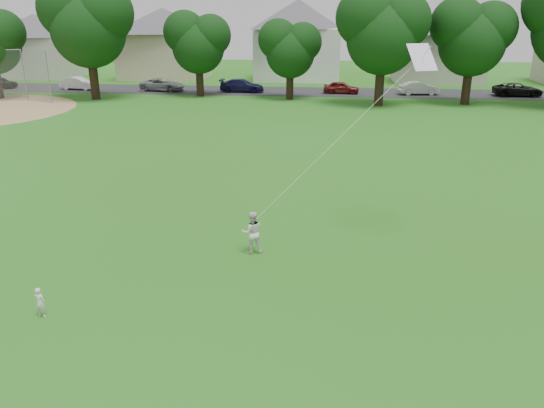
# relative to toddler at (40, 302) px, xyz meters

# --- Properties ---
(ground) EXTENTS (160.00, 160.00, 0.00)m
(ground) POSITION_rel_toddler_xyz_m (3.35, 0.90, -0.42)
(ground) COLOR #2B6116
(ground) RESTS_ON ground
(street) EXTENTS (90.00, 7.00, 0.01)m
(street) POSITION_rel_toddler_xyz_m (3.35, 42.90, -0.41)
(street) COLOR #2D2D30
(street) RESTS_ON ground
(toddler) EXTENTS (0.33, 0.25, 0.83)m
(toddler) POSITION_rel_toddler_xyz_m (0.00, 0.00, 0.00)
(toddler) COLOR white
(toddler) RESTS_ON ground
(older_boy) EXTENTS (0.82, 0.72, 1.43)m
(older_boy) POSITION_rel_toddler_xyz_m (4.90, 4.49, 0.30)
(older_boy) COLOR white
(older_boy) RESTS_ON ground
(kite) EXTENTS (3.24, 1.54, 7.59)m
(kite) POSITION_rel_toddler_xyz_m (7.52, 5.50, 3.17)
(kite) COLOR white
(kite) RESTS_ON ground
(tree_row) EXTENTS (80.12, 9.16, 11.31)m
(tree_row) POSITION_rel_toddler_xyz_m (4.08, 36.26, 6.00)
(tree_row) COLOR black
(tree_row) RESTS_ON ground
(parked_cars) EXTENTS (56.42, 2.57, 1.28)m
(parked_cars) POSITION_rel_toddler_xyz_m (0.27, 41.90, 0.22)
(parked_cars) COLOR black
(parked_cars) RESTS_ON ground
(house_row) EXTENTS (76.93, 14.19, 10.59)m
(house_row) POSITION_rel_toddler_xyz_m (3.87, 52.90, 4.76)
(house_row) COLOR beige
(house_row) RESTS_ON ground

